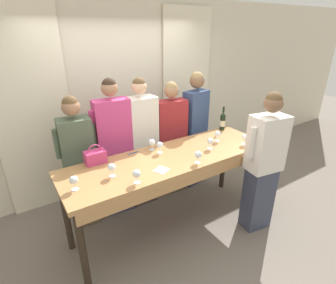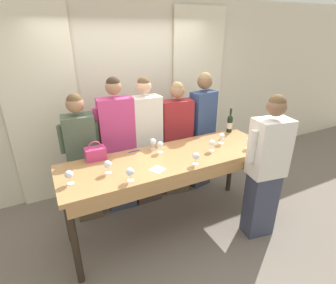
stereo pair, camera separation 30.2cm
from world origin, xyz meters
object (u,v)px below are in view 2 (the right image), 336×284
object	(u,v)px
wine_glass_center_right	(69,175)
guest_cream_sweater	(146,142)
handbag	(95,153)
wine_glass_front_right	(153,142)
wine_glass_back_mid	(160,145)
wine_glass_back_right	(108,165)
wine_glass_center_mid	(130,172)
guest_striped_shirt	(177,139)
wine_glass_front_left	(222,136)
guest_pink_top	(118,146)
host_pouring	(266,169)
wine_glass_center_left	(212,143)
wine_bottle	(230,123)
wine_glass_front_mid	(196,156)
guest_olive_jacket	(83,158)
tasting_bar	(172,165)
wine_glass_back_left	(249,141)
guest_navy_coat	(202,130)

from	to	relation	value
wine_glass_center_right	guest_cream_sweater	world-z (taller)	guest_cream_sweater
handbag	wine_glass_front_right	distance (m)	0.68
wine_glass_back_mid	wine_glass_back_right	world-z (taller)	same
wine_glass_center_mid	wine_glass_front_right	bearing A→B (deg)	49.04
guest_striped_shirt	wine_glass_center_right	bearing A→B (deg)	-154.17
wine_glass_front_left	wine_glass_center_mid	distance (m)	1.38
wine_glass_front_right	guest_pink_top	xyz separation A→B (m)	(-0.32, 0.40, -0.15)
wine_glass_center_right	wine_glass_back_right	bearing A→B (deg)	5.43
wine_glass_center_right	guest_striped_shirt	xyz separation A→B (m)	(1.56, 0.76, -0.22)
wine_glass_center_mid	host_pouring	size ratio (longest dim) A/B	0.08
wine_glass_center_left	wine_bottle	bearing A→B (deg)	34.51
wine_glass_front_mid	wine_glass_back_mid	world-z (taller)	same
guest_olive_jacket	guest_striped_shirt	xyz separation A→B (m)	(1.33, -0.00, 0.01)
tasting_bar	guest_olive_jacket	distance (m)	1.13
wine_glass_front_left	wine_glass_back_mid	distance (m)	0.82
guest_olive_jacket	host_pouring	world-z (taller)	host_pouring
tasting_bar	wine_glass_back_right	xyz separation A→B (m)	(-0.75, -0.02, 0.20)
wine_glass_front_left	guest_striped_shirt	size ratio (longest dim) A/B	0.08
wine_glass_center_mid	wine_glass_back_mid	size ratio (longest dim) A/B	1.00
guest_cream_sweater	wine_bottle	bearing A→B (deg)	-17.17
tasting_bar	wine_glass_center_mid	xyz separation A→B (m)	(-0.59, -0.26, 0.20)
tasting_bar	wine_glass_back_left	size ratio (longest dim) A/B	18.08
guest_navy_coat	host_pouring	distance (m)	1.25
wine_glass_front_left	wine_glass_center_left	world-z (taller)	same
tasting_bar	host_pouring	world-z (taller)	host_pouring
wine_bottle	wine_glass_center_mid	xyz separation A→B (m)	(-1.69, -0.61, -0.03)
wine_glass_center_mid	wine_glass_front_mid	bearing A→B (deg)	0.10
wine_glass_back_right	wine_glass_back_left	bearing A→B (deg)	-5.95
wine_glass_front_right	host_pouring	size ratio (longest dim) A/B	0.08
guest_cream_sweater	handbag	bearing A→B (deg)	-154.61
handbag	wine_glass_back_mid	size ratio (longest dim) A/B	1.61
guest_striped_shirt	guest_pink_top	bearing A→B (deg)	180.00
wine_glass_center_left	wine_glass_center_mid	world-z (taller)	same
wine_glass_center_left	guest_cream_sweater	distance (m)	0.95
host_pouring	wine_glass_back_right	bearing A→B (deg)	162.25
wine_glass_center_mid	wine_glass_back_mid	world-z (taller)	same
wine_glass_center_mid	wine_bottle	bearing A→B (deg)	19.91
wine_glass_back_right	host_pouring	size ratio (longest dim) A/B	0.08
tasting_bar	wine_glass_center_left	xyz separation A→B (m)	(0.51, -0.06, 0.20)
wine_glass_front_right	wine_glass_back_right	world-z (taller)	same
wine_glass_center_right	guest_striped_shirt	world-z (taller)	guest_striped_shirt
wine_bottle	guest_striped_shirt	world-z (taller)	guest_striped_shirt
tasting_bar	wine_glass_front_mid	distance (m)	0.36
tasting_bar	guest_pink_top	distance (m)	0.82
wine_glass_front_mid	wine_glass_center_right	distance (m)	1.29
wine_glass_front_right	host_pouring	world-z (taller)	host_pouring
guest_pink_top	host_pouring	distance (m)	1.84
handbag	wine_glass_front_left	world-z (taller)	handbag
wine_glass_back_mid	guest_cream_sweater	distance (m)	0.55
wine_glass_back_left	guest_cream_sweater	distance (m)	1.35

